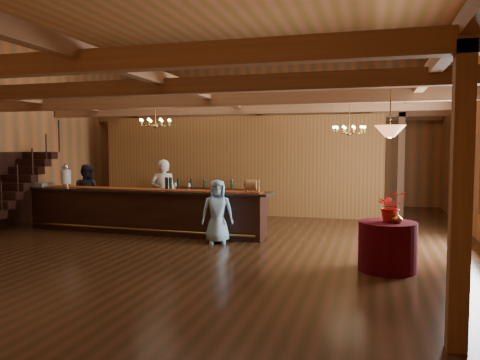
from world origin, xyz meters
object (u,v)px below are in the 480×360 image
(beverage_dispenser, at_px, (66,176))
(bartender, at_px, (164,194))
(backbar_shelf, at_px, (205,202))
(chandelier_right, at_px, (349,129))
(floor_plant, at_px, (351,195))
(round_table, at_px, (387,246))
(guest, at_px, (217,212))
(raffle_drum, at_px, (252,185))
(staff_second, at_px, (87,194))
(chandelier_left, at_px, (155,122))
(tasting_bar, at_px, (143,211))
(pendant_lamp, at_px, (390,131))

(beverage_dispenser, height_order, bartender, bartender)
(backbar_shelf, distance_m, bartender, 2.58)
(beverage_dispenser, distance_m, chandelier_right, 7.48)
(chandelier_right, xyz_separation_m, floor_plant, (0.00, 2.32, -1.91))
(round_table, distance_m, guest, 3.83)
(raffle_drum, relative_size, staff_second, 0.20)
(chandelier_left, xyz_separation_m, staff_second, (-2.28, 0.35, -1.93))
(backbar_shelf, height_order, chandelier_right, chandelier_right)
(staff_second, distance_m, floor_plant, 7.73)
(floor_plant, bearing_deg, tasting_bar, -140.75)
(raffle_drum, distance_m, chandelier_right, 3.07)
(bartender, bearing_deg, beverage_dispenser, -2.91)
(guest, bearing_deg, beverage_dispenser, 149.91)
(guest, bearing_deg, backbar_shelf, 94.89)
(tasting_bar, xyz_separation_m, floor_plant, (4.90, 4.00, 0.12))
(backbar_shelf, bearing_deg, guest, -56.78)
(raffle_drum, xyz_separation_m, chandelier_right, (2.06, 1.85, 1.32))
(pendant_lamp, distance_m, floor_plant, 6.44)
(raffle_drum, distance_m, pendant_lamp, 3.70)
(staff_second, xyz_separation_m, floor_plant, (7.03, 3.21, -0.16))
(pendant_lamp, bearing_deg, guest, 158.56)
(raffle_drum, relative_size, floor_plant, 0.25)
(beverage_dispenser, xyz_separation_m, raffle_drum, (5.16, -0.32, -0.11))
(chandelier_right, xyz_separation_m, guest, (-2.70, -2.44, -1.87))
(chandelier_right, distance_m, guest, 4.09)
(raffle_drum, height_order, backbar_shelf, raffle_drum)
(beverage_dispenser, distance_m, raffle_drum, 5.18)
(chandelier_right, relative_size, floor_plant, 0.60)
(raffle_drum, xyz_separation_m, guest, (-0.64, -0.58, -0.56))
(chandelier_right, relative_size, staff_second, 0.48)
(raffle_drum, bearing_deg, chandelier_right, 42.00)
(tasting_bar, bearing_deg, beverage_dispenser, 178.69)
(bartender, bearing_deg, chandelier_left, 51.42)
(bartender, bearing_deg, round_table, 138.71)
(beverage_dispenser, relative_size, staff_second, 0.36)
(round_table, bearing_deg, guest, 158.56)
(tasting_bar, distance_m, pendant_lamp, 6.41)
(backbar_shelf, height_order, round_table, backbar_shelf)
(floor_plant, bearing_deg, chandelier_left, -143.16)
(chandelier_right, distance_m, floor_plant, 3.00)
(pendant_lamp, bearing_deg, tasting_bar, 159.56)
(tasting_bar, distance_m, chandelier_right, 5.56)
(chandelier_left, xyz_separation_m, chandelier_right, (4.75, 1.24, -0.18))
(raffle_drum, distance_m, floor_plant, 4.69)
(backbar_shelf, xyz_separation_m, chandelier_right, (4.44, -1.51, 2.15))
(backbar_shelf, bearing_deg, floor_plant, 19.79)
(round_table, height_order, chandelier_right, chandelier_right)
(backbar_shelf, height_order, chandelier_left, chandelier_left)
(beverage_dispenser, relative_size, raffle_drum, 1.76)
(pendant_lamp, bearing_deg, raffle_drum, 145.83)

